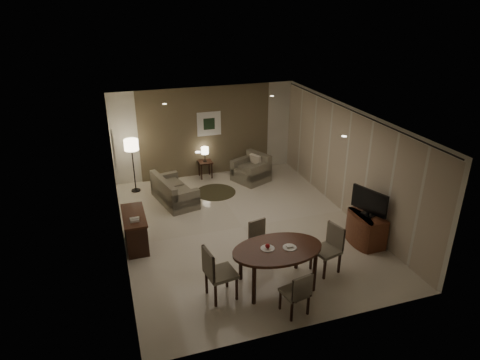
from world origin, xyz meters
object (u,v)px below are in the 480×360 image
object	(u,v)px
chair_right	(326,250)
chair_left	(221,273)
side_table	(205,169)
floor_lamp	(133,166)
dining_table	(277,267)
console_desk	(135,230)
armchair	(251,168)
chair_far	(262,242)
sofa	(174,189)
tv_cabinet	(366,229)
chair_near	(295,292)

from	to	relation	value
chair_right	chair_left	bearing A→B (deg)	-101.50
side_table	floor_lamp	size ratio (longest dim) A/B	0.33
dining_table	floor_lamp	size ratio (longest dim) A/B	1.14
console_desk	armchair	world-z (taller)	armchair
chair_left	chair_right	bearing A→B (deg)	-95.70
chair_far	armchair	xyz separation A→B (m)	(1.16, 3.99, -0.03)
sofa	armchair	bearing A→B (deg)	-87.20
dining_table	armchair	bearing A→B (deg)	76.22
side_table	floor_lamp	world-z (taller)	floor_lamp
chair_far	chair_right	size ratio (longest dim) A/B	0.88
dining_table	side_table	xyz separation A→B (m)	(-0.02, 5.54, -0.15)
tv_cabinet	dining_table	bearing A→B (deg)	-162.37
tv_cabinet	chair_left	distance (m)	3.67
console_desk	side_table	world-z (taller)	console_desk
tv_cabinet	floor_lamp	size ratio (longest dim) A/B	0.59
console_desk	chair_near	size ratio (longest dim) A/B	1.39
side_table	armchair	bearing A→B (deg)	-29.77
chair_near	side_table	xyz separation A→B (m)	(-0.02, 6.34, -0.18)
dining_table	chair_left	bearing A→B (deg)	-179.70
dining_table	armchair	distance (m)	4.99
chair_left	chair_far	bearing A→B (deg)	-61.21
chair_far	sofa	xyz separation A→B (m)	(-1.24, 3.30, -0.07)
chair_left	side_table	size ratio (longest dim) A/B	2.06
tv_cabinet	side_table	xyz separation A→B (m)	(-2.51, 4.75, -0.10)
dining_table	chair_far	size ratio (longest dim) A/B	2.01
dining_table	chair_right	world-z (taller)	chair_right
console_desk	chair_left	distance (m)	2.65
chair_far	chair_right	xyz separation A→B (m)	(1.07, -0.74, 0.06)
chair_near	floor_lamp	bearing A→B (deg)	-81.18
console_desk	sofa	bearing A→B (deg)	57.24
console_desk	dining_table	distance (m)	3.32
tv_cabinet	chair_left	xyz separation A→B (m)	(-3.57, -0.79, 0.17)
console_desk	dining_table	size ratio (longest dim) A/B	0.69
chair_near	sofa	distance (m)	5.10
tv_cabinet	chair_right	xyz separation A→B (m)	(-1.39, -0.68, 0.14)
chair_near	chair_right	world-z (taller)	chair_right
chair_near	sofa	size ratio (longest dim) A/B	0.56
console_desk	tv_cabinet	size ratio (longest dim) A/B	1.33
armchair	floor_lamp	world-z (taller)	floor_lamp
tv_cabinet	armchair	world-z (taller)	armchair
chair_near	floor_lamp	xyz separation A→B (m)	(-2.14, 5.99, 0.33)
tv_cabinet	chair_near	bearing A→B (deg)	-147.34
floor_lamp	side_table	bearing A→B (deg)	9.51
chair_left	console_desk	bearing A→B (deg)	21.05
console_desk	floor_lamp	distance (m)	2.93
floor_lamp	chair_right	bearing A→B (deg)	-57.43
tv_cabinet	chair_right	bearing A→B (deg)	-153.96
console_desk	armchair	xyz separation A→B (m)	(3.60, 2.56, 0.03)
chair_near	chair_far	size ratio (longest dim) A/B	1.01
chair_right	side_table	world-z (taller)	chair_right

